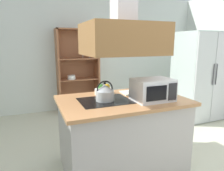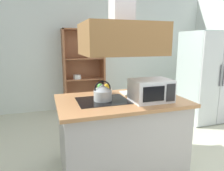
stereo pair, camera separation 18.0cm
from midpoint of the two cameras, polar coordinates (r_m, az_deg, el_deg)
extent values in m
cube|color=silver|center=(5.09, -4.60, 9.16)|extent=(6.00, 0.12, 2.70)
cube|color=#B4ADA8|center=(2.71, 4.33, -13.38)|extent=(1.46, 0.91, 0.86)
cube|color=#B47B4B|center=(2.55, 4.49, -4.18)|extent=(1.54, 0.99, 0.04)
cube|color=black|center=(2.47, -0.47, -4.18)|extent=(0.60, 0.48, 0.00)
cube|color=olive|center=(2.45, 4.77, 12.59)|extent=(0.90, 0.70, 0.36)
cube|color=#ADC0BA|center=(4.64, 25.40, 2.18)|extent=(0.90, 0.72, 1.79)
cube|color=#B8BDBE|center=(4.22, 26.64, 1.21)|extent=(0.44, 0.03, 1.75)
cylinder|color=#4C4C51|center=(4.32, 28.77, 2.43)|extent=(0.02, 0.02, 0.40)
cylinder|color=#4C4C51|center=(4.38, 29.49, 2.46)|extent=(0.02, 0.02, 0.40)
cube|color=#945939|center=(4.76, -12.01, 3.79)|extent=(0.04, 0.40, 1.88)
cube|color=#945939|center=(4.93, -1.57, 4.32)|extent=(0.04, 0.40, 1.88)
cube|color=#945939|center=(4.79, -6.97, 15.10)|extent=(0.94, 0.40, 0.03)
cube|color=#945939|center=(5.02, -6.45, -6.15)|extent=(0.94, 0.40, 0.08)
cube|color=#945939|center=(5.01, -7.14, 4.34)|extent=(0.94, 0.02, 1.88)
cube|color=#945939|center=(4.85, -6.64, 1.87)|extent=(0.86, 0.36, 0.02)
cube|color=#945939|center=(4.79, -6.78, 7.41)|extent=(0.86, 0.36, 0.02)
cylinder|color=white|center=(4.77, -8.52, 2.10)|extent=(0.18, 0.18, 0.05)
cylinder|color=white|center=(4.76, -8.54, 2.63)|extent=(0.17, 0.17, 0.05)
cylinder|color=silver|center=(4.77, -5.37, 8.29)|extent=(0.01, 0.01, 0.12)
cone|color=silver|center=(4.77, -5.39, 9.49)|extent=(0.07, 0.07, 0.08)
cylinder|color=silver|center=(4.81, -3.61, 8.34)|extent=(0.01, 0.01, 0.12)
cone|color=silver|center=(4.80, -3.62, 9.53)|extent=(0.07, 0.07, 0.08)
cylinder|color=#B4B8B7|center=(2.45, -0.47, -2.81)|extent=(0.22, 0.22, 0.12)
cone|color=#B0BBC5|center=(2.43, -0.47, -0.58)|extent=(0.21, 0.21, 0.08)
sphere|color=black|center=(2.42, -0.48, 0.64)|extent=(0.03, 0.03, 0.03)
torus|color=black|center=(2.43, -0.47, -0.96)|extent=(0.20, 0.02, 0.20)
cube|color=white|center=(2.84, 7.90, -1.98)|extent=(0.35, 0.25, 0.02)
cube|color=silver|center=(2.48, 12.70, -1.29)|extent=(0.46, 0.34, 0.26)
cube|color=black|center=(2.31, 13.72, -2.31)|extent=(0.26, 0.01, 0.17)
cube|color=#262628|center=(2.43, 17.97, -1.88)|extent=(0.11, 0.01, 0.20)
cylinder|color=silver|center=(2.78, -0.59, -1.64)|extent=(0.24, 0.24, 0.07)
sphere|color=gold|center=(2.77, 0.40, -0.31)|extent=(0.08, 0.08, 0.08)
sphere|color=green|center=(2.79, -1.46, -0.23)|extent=(0.08, 0.08, 0.08)
camera|label=1|loc=(0.09, -88.18, 0.38)|focal=33.18mm
camera|label=2|loc=(0.09, 91.82, -0.38)|focal=33.18mm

